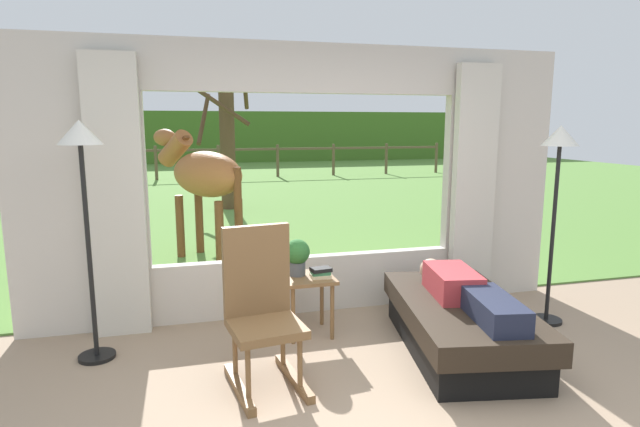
% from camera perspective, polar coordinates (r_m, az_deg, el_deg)
% --- Properties ---
extents(back_wall_with_window, '(5.20, 0.12, 2.55)m').
position_cam_1_polar(back_wall_with_window, '(4.90, -1.38, 3.19)').
color(back_wall_with_window, beige).
rests_on(back_wall_with_window, ground_plane).
extents(curtain_panel_left, '(0.44, 0.10, 2.40)m').
position_cam_1_polar(curtain_panel_left, '(4.67, -21.56, 1.55)').
color(curtain_panel_left, beige).
rests_on(curtain_panel_left, ground_plane).
extents(curtain_panel_right, '(0.44, 0.10, 2.40)m').
position_cam_1_polar(curtain_panel_right, '(5.43, 16.63, 2.91)').
color(curtain_panel_right, beige).
rests_on(curtain_panel_right, ground_plane).
extents(outdoor_pasture_lawn, '(36.00, 21.68, 0.02)m').
position_cam_1_polar(outdoor_pasture_lawn, '(15.78, -10.64, 3.14)').
color(outdoor_pasture_lawn, '#568438').
rests_on(outdoor_pasture_lawn, ground_plane).
extents(distant_hill_ridge, '(36.00, 2.00, 2.40)m').
position_cam_1_polar(distant_hill_ridge, '(25.51, -12.42, 8.28)').
color(distant_hill_ridge, '#436D25').
rests_on(distant_hill_ridge, ground_plane).
extents(recliner_sofa, '(1.19, 1.83, 0.42)m').
position_cam_1_polar(recliner_sofa, '(4.41, 15.22, -11.77)').
color(recliner_sofa, black).
rests_on(recliner_sofa, ground_plane).
extents(reclining_person, '(0.44, 1.43, 0.22)m').
position_cam_1_polar(reclining_person, '(4.27, 15.74, -8.20)').
color(reclining_person, '#B23338').
rests_on(reclining_person, recliner_sofa).
extents(rocking_chair, '(0.55, 0.74, 1.12)m').
position_cam_1_polar(rocking_chair, '(3.70, -6.49, -10.37)').
color(rocking_chair, brown).
rests_on(rocking_chair, ground_plane).
extents(side_table, '(0.44, 0.44, 0.52)m').
position_cam_1_polar(side_table, '(4.51, -1.34, -8.13)').
color(side_table, brown).
rests_on(side_table, ground_plane).
extents(potted_plant, '(0.22, 0.22, 0.32)m').
position_cam_1_polar(potted_plant, '(4.47, -2.53, -4.60)').
color(potted_plant, '#4C5156').
rests_on(potted_plant, side_table).
extents(book_stack, '(0.18, 0.15, 0.09)m').
position_cam_1_polar(book_stack, '(4.44, 0.07, -6.58)').
color(book_stack, beige).
rests_on(book_stack, side_table).
extents(floor_lamp_left, '(0.32, 0.32, 1.85)m').
position_cam_1_polar(floor_lamp_left, '(4.20, -24.83, 4.53)').
color(floor_lamp_left, black).
rests_on(floor_lamp_left, ground_plane).
extents(floor_lamp_right, '(0.32, 0.32, 1.81)m').
position_cam_1_polar(floor_lamp_right, '(5.04, 24.87, 4.89)').
color(floor_lamp_right, black).
rests_on(floor_lamp_right, ground_plane).
extents(horse, '(1.34, 1.67, 1.73)m').
position_cam_1_polar(horse, '(6.99, -12.83, 4.19)').
color(horse, brown).
rests_on(horse, outdoor_pasture_lawn).
extents(pasture_tree, '(1.17, 1.19, 3.02)m').
position_cam_1_polar(pasture_tree, '(11.13, -10.25, 7.70)').
color(pasture_tree, '#4C3823').
rests_on(pasture_tree, outdoor_pasture_lawn).
extents(pasture_fence_line, '(16.10, 0.10, 1.10)m').
position_cam_1_polar(pasture_fence_line, '(17.58, -11.18, 6.21)').
color(pasture_fence_line, brown).
rests_on(pasture_fence_line, outdoor_pasture_lawn).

